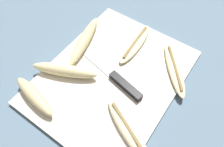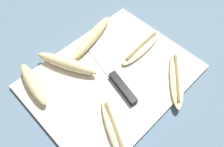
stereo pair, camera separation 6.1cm
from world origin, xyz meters
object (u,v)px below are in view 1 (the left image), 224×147
(banana_cream_curved, at_px, (174,69))
(banana_soft_right, at_px, (65,70))
(banana_bright_far, at_px, (127,128))
(banana_mellow_near, at_px, (34,96))
(knife, at_px, (121,82))
(banana_pale_long, at_px, (135,44))
(banana_ripe_center, at_px, (84,40))

(banana_cream_curved, distance_m, banana_soft_right, 0.31)
(banana_bright_far, relative_size, banana_cream_curved, 1.03)
(banana_mellow_near, bearing_deg, banana_bright_far, -74.10)
(banana_mellow_near, height_order, banana_soft_right, banana_soft_right)
(knife, bearing_deg, banana_soft_right, 125.17)
(banana_bright_far, distance_m, banana_cream_curved, 0.22)
(knife, bearing_deg, banana_mellow_near, 148.57)
(banana_bright_far, xyz_separation_m, banana_pale_long, (0.24, 0.13, -0.00))
(knife, xyz_separation_m, banana_soft_right, (-0.06, 0.14, 0.01))
(banana_ripe_center, height_order, banana_soft_right, banana_soft_right)
(banana_pale_long, bearing_deg, banana_soft_right, 152.65)
(knife, relative_size, banana_ripe_center, 1.13)
(banana_mellow_near, bearing_deg, banana_soft_right, -5.96)
(banana_bright_far, relative_size, banana_pale_long, 0.97)
(knife, relative_size, banana_pale_long, 1.26)
(knife, height_order, banana_pale_long, banana_pale_long)
(knife, distance_m, banana_cream_curved, 0.16)
(banana_ripe_center, height_order, banana_cream_curved, banana_ripe_center)
(banana_pale_long, xyz_separation_m, banana_mellow_near, (-0.31, 0.12, 0.01))
(banana_pale_long, bearing_deg, banana_ripe_center, 122.06)
(banana_cream_curved, distance_m, banana_mellow_near, 0.39)
(knife, height_order, banana_cream_curved, same)
(banana_pale_long, bearing_deg, banana_cream_curved, -96.20)
(banana_bright_far, height_order, banana_cream_curved, banana_bright_far)
(banana_ripe_center, bearing_deg, banana_cream_curved, -76.13)
(knife, bearing_deg, banana_pale_long, 27.01)
(knife, relative_size, banana_cream_curved, 1.34)
(banana_soft_right, bearing_deg, banana_ripe_center, 12.64)
(knife, relative_size, banana_bright_far, 1.29)
(banana_ripe_center, distance_m, banana_soft_right, 0.12)
(banana_mellow_near, bearing_deg, banana_ripe_center, 4.08)
(knife, xyz_separation_m, banana_cream_curved, (0.12, -0.10, 0.00))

